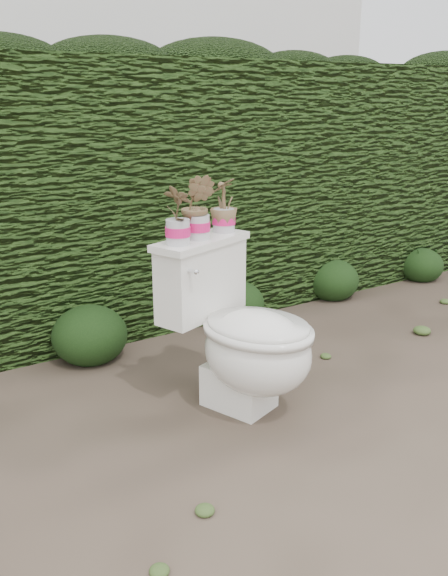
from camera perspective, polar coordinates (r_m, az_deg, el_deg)
ground at (r=2.86m, az=3.64°, el=-11.65°), size 60.00×60.00×0.00m
hedge at (r=3.94m, az=-10.09°, el=8.66°), size 8.00×1.00×1.60m
house_wall at (r=8.29m, az=-19.17°, el=20.90°), size 8.00×3.50×4.00m
toilet at (r=2.76m, az=1.77°, el=-4.54°), size 0.66×0.79×0.78m
potted_plant_left at (r=2.63m, az=-4.37°, el=6.68°), size 0.13×0.15×0.24m
potted_plant_center at (r=2.73m, az=-2.47°, el=7.45°), size 0.19×0.20×0.28m
potted_plant_right at (r=2.88m, az=-0.02°, el=7.61°), size 0.19×0.19×0.24m
liriope_clump_2 at (r=3.42m, az=-12.49°, el=-3.88°), size 0.41×0.41×0.33m
liriope_clump_3 at (r=3.88m, az=1.04°, el=-1.08°), size 0.38×0.38×0.30m
liriope_clump_4 at (r=4.44m, az=10.09°, el=1.11°), size 0.38×0.38×0.31m
liriope_clump_5 at (r=5.06m, az=17.98°, el=2.35°), size 0.35×0.35×0.28m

